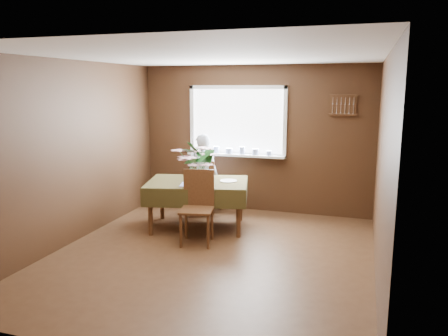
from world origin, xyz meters
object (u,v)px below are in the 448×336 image
(chair_near, at_px, (198,204))
(flower_bouquet, at_px, (198,161))
(chair_far, at_px, (206,184))
(seated_woman, at_px, (203,175))
(dining_table, at_px, (197,187))

(chair_near, xyz_separation_m, flower_bouquet, (-0.15, 0.41, 0.52))
(chair_far, bearing_deg, seated_woman, 89.27)
(dining_table, xyz_separation_m, chair_near, (0.23, -0.58, -0.09))
(flower_bouquet, bearing_deg, seated_woman, 105.87)
(dining_table, bearing_deg, chair_far, 87.14)
(seated_woman, bearing_deg, flower_bouquet, 92.82)
(dining_table, bearing_deg, seated_woman, 90.00)
(chair_near, xyz_separation_m, seated_woman, (-0.39, 1.25, 0.14))
(chair_near, relative_size, flower_bouquet, 1.64)
(chair_near, bearing_deg, flower_bouquet, 98.96)
(dining_table, relative_size, chair_far, 1.84)
(seated_woman, bearing_deg, chair_far, -107.94)
(seated_woman, distance_m, flower_bouquet, 0.95)
(chair_near, distance_m, flower_bouquet, 0.69)
(dining_table, distance_m, seated_woman, 0.69)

